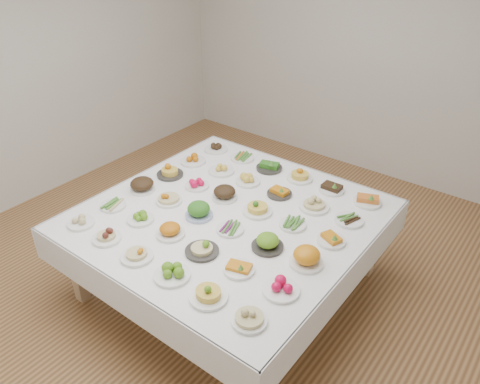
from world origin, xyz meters
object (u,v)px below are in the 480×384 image
Objects in this scene: dish_18 at (170,169)px; dish_0 at (81,221)px; dish_35 at (368,198)px; display_table at (229,221)px.

dish_0 is at bearing -89.67° from dish_18.
dish_18 is 1.03× the size of dish_35.
dish_35 reaches higher than dish_0.
dish_0 is 0.87× the size of dish_18.
dish_35 is (0.81, 0.82, 0.11)m from display_table.
dish_0 is 0.90× the size of dish_35.
dish_0 reaches higher than display_table.
dish_18 is at bearing 90.33° from dish_0.
dish_18 is 1.74m from dish_35.
display_table is 10.44× the size of dish_0.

